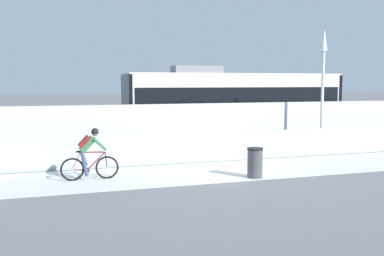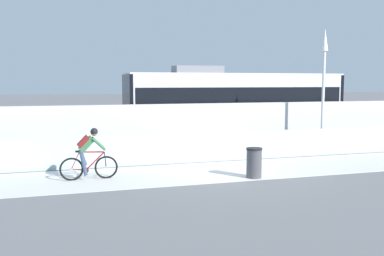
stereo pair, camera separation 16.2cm
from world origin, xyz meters
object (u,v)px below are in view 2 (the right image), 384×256
object	(u,v)px
lamp_post_antenna	(324,75)
cyclist_on_bike	(88,154)
tram	(234,104)
trash_bin	(254,163)

from	to	relation	value
lamp_post_antenna	cyclist_on_bike	bearing A→B (deg)	-167.49
cyclist_on_bike	tram	bearing A→B (deg)	41.83
tram	lamp_post_antenna	distance (m)	5.31
lamp_post_antenna	trash_bin	world-z (taller)	lamp_post_antenna
tram	trash_bin	xyz separation A→B (m)	(-2.65, -8.10, -1.41)
lamp_post_antenna	trash_bin	bearing A→B (deg)	-144.06
trash_bin	cyclist_on_bike	bearing A→B (deg)	166.00
cyclist_on_bike	lamp_post_antenna	distance (m)	10.24
lamp_post_antenna	trash_bin	size ratio (longest dim) A/B	5.42
tram	cyclist_on_bike	bearing A→B (deg)	-138.17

